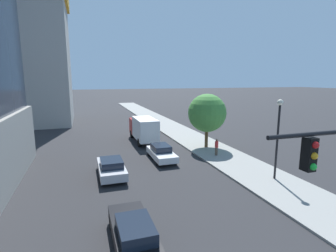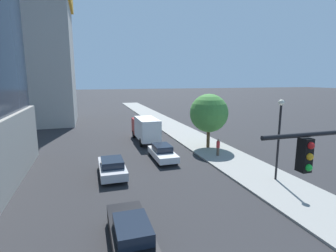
# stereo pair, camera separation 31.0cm
# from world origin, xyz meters

# --- Properties ---
(sidewalk) EXTENTS (4.84, 120.00, 0.15)m
(sidewalk) POSITION_xyz_m (8.62, 20.00, 0.07)
(sidewalk) COLOR gray
(sidewalk) RESTS_ON ground
(construction_building) EXTENTS (15.12, 14.97, 29.93)m
(construction_building) POSITION_xyz_m (-13.19, 46.93, 12.79)
(construction_building) COLOR #B2AFA8
(construction_building) RESTS_ON ground
(street_lamp) EXTENTS (0.44, 0.44, 6.01)m
(street_lamp) POSITION_xyz_m (9.20, 12.80, 4.07)
(street_lamp) COLOR black
(street_lamp) RESTS_ON sidewalk
(street_tree) EXTENTS (4.16, 4.16, 5.90)m
(street_tree) POSITION_xyz_m (8.42, 22.78, 3.96)
(street_tree) COLOR brown
(street_tree) RESTS_ON sidewalk
(car_white) EXTENTS (1.84, 4.72, 1.44)m
(car_white) POSITION_xyz_m (2.48, 20.35, 0.73)
(car_white) COLOR silver
(car_white) RESTS_ON ground
(car_black) EXTENTS (1.78, 4.56, 1.53)m
(car_black) POSITION_xyz_m (-2.50, 8.30, 0.77)
(car_black) COLOR black
(car_black) RESTS_ON ground
(car_silver) EXTENTS (1.95, 4.74, 1.47)m
(car_silver) POSITION_xyz_m (-2.50, 17.52, 0.74)
(car_silver) COLOR #B7B7BC
(car_silver) RESTS_ON ground
(box_truck) EXTENTS (2.24, 7.11, 3.04)m
(box_truck) POSITION_xyz_m (2.48, 27.84, 1.72)
(box_truck) COLOR #B21E1E
(box_truck) RESTS_ON ground
(pedestrian_red_shirt) EXTENTS (0.34, 0.34, 1.65)m
(pedestrian_red_shirt) POSITION_xyz_m (7.97, 19.63, 0.99)
(pedestrian_red_shirt) COLOR brown
(pedestrian_red_shirt) RESTS_ON sidewalk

